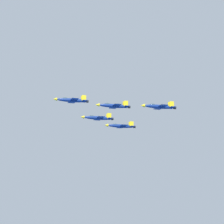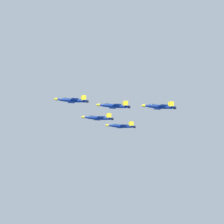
% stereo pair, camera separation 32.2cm
% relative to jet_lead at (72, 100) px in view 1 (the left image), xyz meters
% --- Properties ---
extents(jet_lead, '(11.75, 16.93, 3.90)m').
position_rel_jet_lead_xyz_m(jet_lead, '(0.00, 0.00, 0.00)').
color(jet_lead, navy).
extents(jet_left_wingman, '(11.36, 16.38, 3.78)m').
position_rel_jet_lead_xyz_m(jet_left_wingman, '(22.23, 8.04, -5.22)').
color(jet_left_wingman, navy).
extents(jet_right_wingman, '(11.68, 17.06, 3.92)m').
position_rel_jet_lead_xyz_m(jet_right_wingman, '(-4.36, 23.23, -5.17)').
color(jet_right_wingman, navy).
extents(jet_left_outer, '(11.23, 16.47, 3.78)m').
position_rel_jet_lead_xyz_m(jet_left_outer, '(44.45, 16.08, -7.83)').
color(jet_left_outer, navy).
extents(jet_right_outer, '(11.81, 17.33, 3.98)m').
position_rel_jet_lead_xyz_m(jet_right_outer, '(-8.71, 46.46, -5.87)').
color(jet_right_outer, navy).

